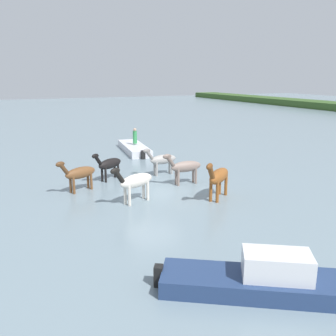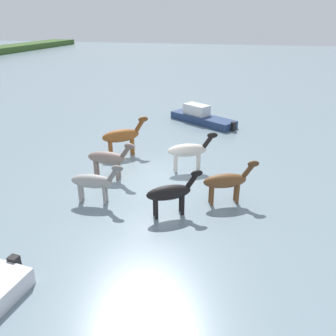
% 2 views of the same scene
% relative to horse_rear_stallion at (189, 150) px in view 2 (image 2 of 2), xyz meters
% --- Properties ---
extents(ground_plane, '(167.19, 167.19, 0.00)m').
position_rel_horse_rear_stallion_xyz_m(ground_plane, '(-1.23, 1.43, -1.02)').
color(ground_plane, gray).
extents(horse_rear_stallion, '(1.22, 2.34, 1.85)m').
position_rel_horse_rear_stallion_xyz_m(horse_rear_stallion, '(0.00, 0.00, 0.00)').
color(horse_rear_stallion, silver).
rests_on(horse_rear_stallion, ground_plane).
extents(horse_lead, '(1.40, 2.03, 1.68)m').
position_rel_horse_rear_stallion_xyz_m(horse_lead, '(-4.14, -0.08, -0.09)').
color(horse_lead, black).
rests_on(horse_lead, ground_plane).
extents(horse_dun_straggler, '(0.55, 2.25, 1.76)m').
position_rel_horse_rear_stallion_xyz_m(horse_dun_straggler, '(-1.68, 3.40, -0.05)').
color(horse_dun_straggler, gray).
rests_on(horse_dun_straggler, ground_plane).
extents(horse_pinto_flank, '(1.20, 2.17, 1.73)m').
position_rel_horse_rear_stallion_xyz_m(horse_pinto_flank, '(-2.74, -1.99, -0.07)').
color(horse_pinto_flank, brown).
rests_on(horse_pinto_flank, ground_plane).
extents(horse_dark_mare, '(1.88, 2.25, 1.98)m').
position_rel_horse_rear_stallion_xyz_m(horse_dark_mare, '(1.11, 3.74, 0.07)').
color(horse_dark_mare, brown).
rests_on(horse_dark_mare, ground_plane).
extents(horse_chestnut_trailing, '(0.63, 2.15, 1.67)m').
position_rel_horse_rear_stallion_xyz_m(horse_chestnut_trailing, '(-3.94, 3.05, -0.10)').
color(horse_chestnut_trailing, '#9E9993').
rests_on(horse_chestnut_trailing, ground_plane).
extents(boat_launch_far, '(3.76, 4.90, 1.35)m').
position_rel_horse_rear_stallion_xyz_m(boat_launch_far, '(8.15, 0.57, -0.70)').
color(boat_launch_far, navy).
rests_on(boat_launch_far, ground_plane).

